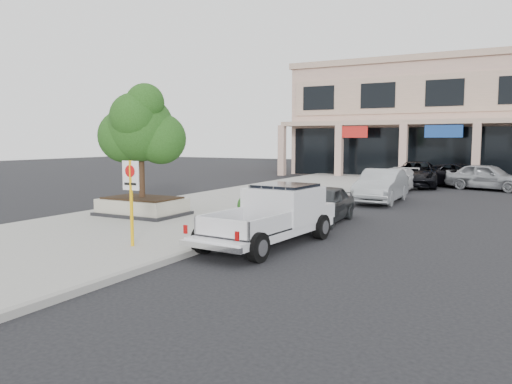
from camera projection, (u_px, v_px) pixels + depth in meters
ground at (254, 257)px, 12.74m from camera, size 120.00×120.00×0.00m
sidewalk at (206, 211)px, 20.58m from camera, size 8.00×52.00×0.15m
curb at (294, 218)px, 18.72m from camera, size 0.20×52.00×0.15m
planter at (142, 206)px, 18.94m from camera, size 3.20×2.20×0.68m
planter_tree at (146, 129)px, 18.70m from camera, size 2.90×2.55×4.00m
no_parking_sign at (131, 191)px, 13.25m from camera, size 0.55×0.09×2.30m
hedge at (252, 205)px, 18.11m from camera, size 1.10×0.99×0.93m
pickup_truck at (267, 216)px, 14.08m from camera, size 2.48×5.53×1.69m
curb_car_a at (323, 204)px, 18.13m from camera, size 1.72×3.98×1.34m
curb_car_b at (381, 186)px, 23.88m from camera, size 1.77×4.86×1.59m
curb_car_c at (397, 180)px, 29.27m from camera, size 2.09×4.67×1.33m
curb_car_d at (417, 174)px, 31.74m from camera, size 3.19×6.02×1.61m
lot_car_a at (487, 177)px, 29.71m from camera, size 5.02×3.21×1.59m
lot_car_d at (460, 175)px, 31.53m from camera, size 5.92×4.11×1.50m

